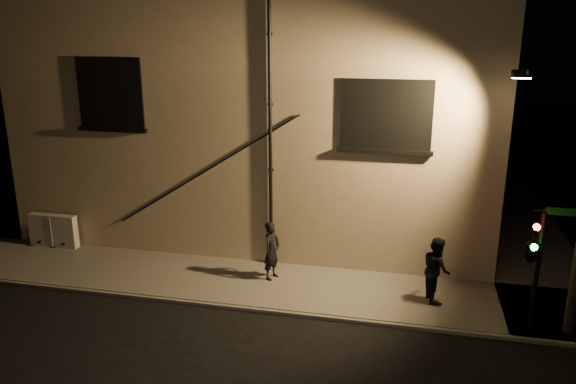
% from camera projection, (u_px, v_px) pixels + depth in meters
% --- Properties ---
extents(ground, '(90.00, 90.00, 0.00)m').
position_uv_depth(ground, '(310.00, 317.00, 14.91)').
color(ground, black).
extents(sidewalk, '(21.00, 16.00, 0.12)m').
position_uv_depth(sidewalk, '(370.00, 255.00, 18.74)').
color(sidewalk, '#5B5752').
rests_on(sidewalk, ground).
extents(building, '(16.20, 12.23, 8.80)m').
position_uv_depth(building, '(279.00, 104.00, 22.71)').
color(building, tan).
rests_on(building, ground).
extents(utility_cabinet, '(1.72, 0.29, 1.13)m').
position_uv_depth(utility_cabinet, '(53.00, 230.00, 19.23)').
color(utility_cabinet, '#BBB7B2').
rests_on(utility_cabinet, sidewalk).
extents(pedestrian_a, '(0.61, 0.75, 1.77)m').
position_uv_depth(pedestrian_a, '(272.00, 251.00, 16.68)').
color(pedestrian_a, black).
rests_on(pedestrian_a, sidewalk).
extents(pedestrian_b, '(0.91, 1.04, 1.83)m').
position_uv_depth(pedestrian_b, '(436.00, 269.00, 15.34)').
color(pedestrian_b, black).
rests_on(pedestrian_b, sidewalk).
extents(traffic_signal, '(1.15, 1.85, 3.18)m').
position_uv_depth(traffic_signal, '(532.00, 249.00, 13.50)').
color(traffic_signal, black).
rests_on(traffic_signal, sidewalk).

